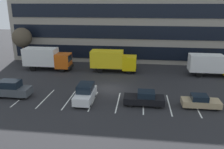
{
  "coord_description": "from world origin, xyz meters",
  "views": [
    {
      "loc": [
        3.62,
        -27.38,
        10.71
      ],
      "look_at": [
        0.04,
        1.6,
        1.4
      ],
      "focal_mm": 36.88,
      "sensor_mm": 36.0,
      "label": 1
    }
  ],
  "objects_px": {
    "suv_white": "(85,93)",
    "bare_tree": "(22,38)",
    "box_truck_yellow": "(212,64)",
    "box_truck_orange": "(47,58)",
    "box_truck_yellow_all": "(113,60)",
    "suv_charcoal": "(11,89)",
    "sedan_tan": "(200,102)",
    "sedan_black": "(144,98)"
  },
  "relations": [
    {
      "from": "box_truck_yellow_all",
      "to": "suv_white",
      "type": "distance_m",
      "value": 11.83
    },
    {
      "from": "suv_white",
      "to": "bare_tree",
      "type": "bearing_deg",
      "value": 134.74
    },
    {
      "from": "sedan_tan",
      "to": "sedan_black",
      "type": "xyz_separation_m",
      "value": [
        -5.84,
        -0.03,
        0.07
      ]
    },
    {
      "from": "suv_white",
      "to": "sedan_black",
      "type": "xyz_separation_m",
      "value": [
        6.54,
        -0.16,
        -0.22
      ]
    },
    {
      "from": "suv_charcoal",
      "to": "sedan_black",
      "type": "relative_size",
      "value": 1.0
    },
    {
      "from": "box_truck_yellow",
      "to": "suv_white",
      "type": "bearing_deg",
      "value": -145.69
    },
    {
      "from": "box_truck_orange",
      "to": "sedan_tan",
      "type": "xyz_separation_m",
      "value": [
        21.46,
        -11.55,
        -1.34
      ]
    },
    {
      "from": "sedan_black",
      "to": "suv_white",
      "type": "bearing_deg",
      "value": 178.61
    },
    {
      "from": "suv_charcoal",
      "to": "bare_tree",
      "type": "distance_m",
      "value": 16.22
    },
    {
      "from": "box_truck_orange",
      "to": "suv_white",
      "type": "relative_size",
      "value": 1.76
    },
    {
      "from": "box_truck_yellow",
      "to": "suv_white",
      "type": "xyz_separation_m",
      "value": [
        -16.52,
        -11.27,
        -0.87
      ]
    },
    {
      "from": "box_truck_yellow",
      "to": "box_truck_orange",
      "type": "bearing_deg",
      "value": 179.66
    },
    {
      "from": "sedan_black",
      "to": "suv_charcoal",
      "type": "bearing_deg",
      "value": 178.57
    },
    {
      "from": "bare_tree",
      "to": "sedan_tan",
      "type": "bearing_deg",
      "value": -28.96
    },
    {
      "from": "box_truck_yellow_all",
      "to": "box_truck_yellow",
      "type": "bearing_deg",
      "value": -1.52
    },
    {
      "from": "box_truck_yellow_all",
      "to": "box_truck_yellow",
      "type": "height_order",
      "value": "box_truck_yellow_all"
    },
    {
      "from": "suv_charcoal",
      "to": "sedan_tan",
      "type": "xyz_separation_m",
      "value": [
        21.27,
        -0.35,
        -0.29
      ]
    },
    {
      "from": "suv_white",
      "to": "bare_tree",
      "type": "height_order",
      "value": "bare_tree"
    },
    {
      "from": "box_truck_orange",
      "to": "sedan_tan",
      "type": "height_order",
      "value": "box_truck_orange"
    },
    {
      "from": "box_truck_yellow",
      "to": "suv_charcoal",
      "type": "height_order",
      "value": "box_truck_yellow"
    },
    {
      "from": "box_truck_orange",
      "to": "bare_tree",
      "type": "bearing_deg",
      "value": 148.6
    },
    {
      "from": "bare_tree",
      "to": "box_truck_yellow",
      "type": "bearing_deg",
      "value": -6.6
    },
    {
      "from": "suv_white",
      "to": "sedan_black",
      "type": "bearing_deg",
      "value": -1.39
    },
    {
      "from": "sedan_tan",
      "to": "sedan_black",
      "type": "height_order",
      "value": "sedan_black"
    },
    {
      "from": "box_truck_yellow_all",
      "to": "suv_charcoal",
      "type": "distance_m",
      "value": 15.6
    },
    {
      "from": "box_truck_yellow_all",
      "to": "box_truck_orange",
      "type": "xyz_separation_m",
      "value": [
        -10.75,
        -0.24,
        0.1
      ]
    },
    {
      "from": "suv_white",
      "to": "sedan_black",
      "type": "distance_m",
      "value": 6.54
    },
    {
      "from": "suv_charcoal",
      "to": "sedan_black",
      "type": "distance_m",
      "value": 15.43
    },
    {
      "from": "sedan_black",
      "to": "box_truck_yellow",
      "type": "bearing_deg",
      "value": 48.87
    },
    {
      "from": "suv_white",
      "to": "suv_charcoal",
      "type": "relative_size",
      "value": 1.0
    },
    {
      "from": "box_truck_orange",
      "to": "suv_white",
      "type": "height_order",
      "value": "box_truck_orange"
    },
    {
      "from": "box_truck_yellow",
      "to": "box_truck_orange",
      "type": "relative_size",
      "value": 0.91
    },
    {
      "from": "box_truck_yellow_all",
      "to": "suv_charcoal",
      "type": "xyz_separation_m",
      "value": [
        -10.56,
        -11.44,
        -0.95
      ]
    },
    {
      "from": "suv_charcoal",
      "to": "bare_tree",
      "type": "xyz_separation_m",
      "value": [
        -5.87,
        14.67,
        3.7
      ]
    },
    {
      "from": "box_truck_yellow",
      "to": "sedan_tan",
      "type": "xyz_separation_m",
      "value": [
        -4.14,
        -11.4,
        -1.16
      ]
    },
    {
      "from": "box_truck_yellow",
      "to": "sedan_tan",
      "type": "bearing_deg",
      "value": -109.96
    },
    {
      "from": "box_truck_yellow",
      "to": "bare_tree",
      "type": "relative_size",
      "value": 1.1
    },
    {
      "from": "box_truck_orange",
      "to": "suv_white",
      "type": "distance_m",
      "value": 14.63
    },
    {
      "from": "box_truck_yellow",
      "to": "suv_charcoal",
      "type": "distance_m",
      "value": 27.72
    },
    {
      "from": "box_truck_yellow_all",
      "to": "suv_white",
      "type": "height_order",
      "value": "box_truck_yellow_all"
    },
    {
      "from": "bare_tree",
      "to": "suv_white",
      "type": "bearing_deg",
      "value": -45.26
    },
    {
      "from": "box_truck_yellow_all",
      "to": "box_truck_orange",
      "type": "height_order",
      "value": "box_truck_orange"
    }
  ]
}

